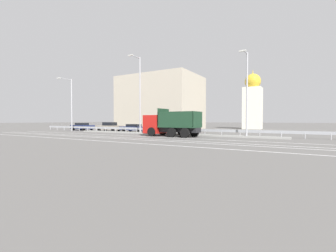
{
  "coord_description": "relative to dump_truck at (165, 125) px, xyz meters",
  "views": [
    {
      "loc": [
        15.36,
        -23.17,
        1.88
      ],
      "look_at": [
        1.5,
        0.74,
        1.16
      ],
      "focal_mm": 24.0,
      "sensor_mm": 36.0,
      "label": 1
    }
  ],
  "objects": [
    {
      "name": "ground_plane",
      "position": [
        -1.86,
        0.47,
        -1.26
      ],
      "size": [
        320.0,
        320.0,
        0.0
      ],
      "primitive_type": "plane",
      "color": "#605E5B"
    },
    {
      "name": "lane_strip_0",
      "position": [
        0.9,
        -1.83,
        -1.25
      ],
      "size": [
        53.93,
        0.16,
        0.01
      ],
      "primitive_type": "cube",
      "color": "silver",
      "rests_on": "ground_plane"
    },
    {
      "name": "lane_strip_1",
      "position": [
        0.9,
        -4.32,
        -1.25
      ],
      "size": [
        53.93,
        0.16,
        0.01
      ],
      "primitive_type": "cube",
      "color": "silver",
      "rests_on": "ground_plane"
    },
    {
      "name": "lane_strip_2",
      "position": [
        0.9,
        -5.58,
        -1.25
      ],
      "size": [
        53.93,
        0.16,
        0.01
      ],
      "primitive_type": "cube",
      "color": "silver",
      "rests_on": "ground_plane"
    },
    {
      "name": "lane_strip_3",
      "position": [
        0.9,
        -8.28,
        -1.25
      ],
      "size": [
        53.93,
        0.16,
        0.01
      ],
      "primitive_type": "cube",
      "color": "silver",
      "rests_on": "ground_plane"
    },
    {
      "name": "median_island",
      "position": [
        -1.86,
        2.45,
        -1.17
      ],
      "size": [
        29.66,
        1.1,
        0.18
      ],
      "primitive_type": "cube",
      "color": "gray",
      "rests_on": "ground_plane"
    },
    {
      "name": "median_guardrail",
      "position": [
        -1.86,
        3.76,
        -0.68
      ],
      "size": [
        53.93,
        0.09,
        0.78
      ],
      "color": "#9EA0A5",
      "rests_on": "ground_plane"
    },
    {
      "name": "dump_truck",
      "position": [
        0.0,
        0.0,
        0.0
      ],
      "size": [
        6.86,
        2.87,
        3.23
      ],
      "rotation": [
        0.0,
        0.0,
        1.54
      ],
      "color": "red",
      "rests_on": "ground_plane"
    },
    {
      "name": "median_road_sign",
      "position": [
        -3.66,
        2.45,
        0.12
      ],
      "size": [
        0.83,
        0.16,
        2.54
      ],
      "color": "white",
      "rests_on": "ground_plane"
    },
    {
      "name": "street_lamp_0",
      "position": [
        -20.03,
        2.06,
        3.72
      ],
      "size": [
        0.72,
        2.73,
        8.86
      ],
      "color": "#ADADB2",
      "rests_on": "ground_plane"
    },
    {
      "name": "street_lamp_1",
      "position": [
        -5.67,
        2.42,
        4.57
      ],
      "size": [
        0.7,
        2.23,
        10.65
      ],
      "color": "#ADADB2",
      "rests_on": "ground_plane"
    },
    {
      "name": "street_lamp_2",
      "position": [
        8.7,
        2.44,
        3.76
      ],
      "size": [
        0.72,
        1.83,
        9.15
      ],
      "color": "#ADADB2",
      "rests_on": "ground_plane"
    },
    {
      "name": "parked_car_0",
      "position": [
        -20.96,
        5.16,
        -0.54
      ],
      "size": [
        4.83,
        1.94,
        1.38
      ],
      "rotation": [
        0.0,
        0.0,
        -1.6
      ],
      "color": "navy",
      "rests_on": "ground_plane"
    },
    {
      "name": "parked_car_1",
      "position": [
        -14.52,
        5.5,
        -0.5
      ],
      "size": [
        4.94,
        2.0,
        1.53
      ],
      "rotation": [
        0.0,
        0.0,
        1.64
      ],
      "color": "gray",
      "rests_on": "ground_plane"
    },
    {
      "name": "parked_car_2",
      "position": [
        -8.97,
        5.38,
        -0.59
      ],
      "size": [
        4.81,
        1.92,
        1.25
      ],
      "rotation": [
        0.0,
        0.0,
        -1.54
      ],
      "color": "navy",
      "rests_on": "ground_plane"
    },
    {
      "name": "parked_car_3",
      "position": [
        -3.72,
        5.31,
        -0.59
      ],
      "size": [
        4.27,
        2.02,
        1.27
      ],
      "rotation": [
        0.0,
        0.0,
        1.59
      ],
      "color": "gray",
      "rests_on": "ground_plane"
    },
    {
      "name": "background_building_0",
      "position": [
        -12.56,
        19.11,
        4.37
      ],
      "size": [
        16.34,
        12.03,
        11.26
      ],
      "primitive_type": "cube",
      "color": "#B7AD99",
      "rests_on": "ground_plane"
    },
    {
      "name": "church_tower",
      "position": [
        5.18,
        27.24,
        4.42
      ],
      "size": [
        3.6,
        3.6,
        12.52
      ],
      "color": "silver",
      "rests_on": "ground_plane"
    }
  ]
}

